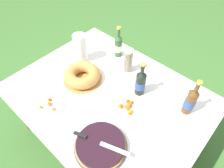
# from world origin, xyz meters

# --- Properties ---
(ground_plane) EXTENTS (16.00, 16.00, 0.00)m
(ground_plane) POSITION_xyz_m (0.00, 0.00, 0.00)
(ground_plane) COLOR #3D6B2D
(garden_table) EXTENTS (1.48, 1.13, 0.66)m
(garden_table) POSITION_xyz_m (0.00, 0.00, 0.61)
(garden_table) COLOR brown
(garden_table) RESTS_ON ground_plane
(tablecloth) EXTENTS (1.49, 1.14, 0.10)m
(tablecloth) POSITION_xyz_m (0.00, 0.00, 0.65)
(tablecloth) COLOR white
(tablecloth) RESTS_ON garden_table
(berry_tart) EXTENTS (0.34, 0.34, 0.06)m
(berry_tart) POSITION_xyz_m (0.26, -0.35, 0.70)
(berry_tart) COLOR #38383D
(berry_tart) RESTS_ON tablecloth
(serving_knife) EXTENTS (0.36, 0.15, 0.01)m
(serving_knife) POSITION_xyz_m (0.23, -0.36, 0.73)
(serving_knife) COLOR silver
(serving_knife) RESTS_ON berry_tart
(bundt_cake) EXTENTS (0.32, 0.32, 0.10)m
(bundt_cake) POSITION_xyz_m (-0.27, -0.03, 0.72)
(bundt_cake) COLOR #B78447
(bundt_cake) RESTS_ON tablecloth
(cup_stack) EXTENTS (0.07, 0.07, 0.23)m
(cup_stack) POSITION_xyz_m (-0.06, 0.30, 0.78)
(cup_stack) COLOR beige
(cup_stack) RESTS_ON tablecloth
(cider_bottle_green) EXTENTS (0.07, 0.07, 0.30)m
(cider_bottle_green) POSITION_xyz_m (-0.25, 0.40, 0.78)
(cider_bottle_green) COLOR #2D562D
(cider_bottle_green) RESTS_ON tablecloth
(cider_bottle_amber) EXTENTS (0.07, 0.07, 0.32)m
(cider_bottle_amber) POSITION_xyz_m (0.52, 0.27, 0.79)
(cider_bottle_amber) COLOR brown
(cider_bottle_amber) RESTS_ON tablecloth
(juice_bottle_red) EXTENTS (0.08, 0.08, 0.31)m
(juice_bottle_red) POSITION_xyz_m (0.16, 0.18, 0.78)
(juice_bottle_red) COLOR black
(juice_bottle_red) RESTS_ON tablecloth
(snack_plate_near) EXTENTS (0.23, 0.23, 0.05)m
(snack_plate_near) POSITION_xyz_m (-0.25, -0.37, 0.68)
(snack_plate_near) COLOR white
(snack_plate_near) RESTS_ON tablecloth
(snack_plate_left) EXTENTS (0.21, 0.21, 0.06)m
(snack_plate_left) POSITION_xyz_m (0.20, -0.01, 0.68)
(snack_plate_left) COLOR white
(snack_plate_left) RESTS_ON tablecloth
(paper_towel_roll) EXTENTS (0.11, 0.11, 0.26)m
(paper_towel_roll) POSITION_xyz_m (-0.45, 0.13, 0.80)
(paper_towel_roll) COLOR white
(paper_towel_roll) RESTS_ON tablecloth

